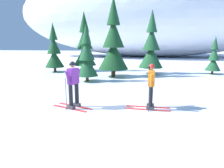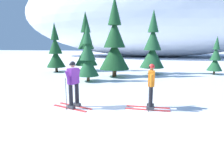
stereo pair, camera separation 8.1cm
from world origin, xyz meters
name	(u,v)px [view 2 (the right image)]	position (x,y,z in m)	size (l,w,h in m)	color
ground_plane	(110,110)	(0.00, 0.00, 0.00)	(120.00, 120.00, 0.00)	white
skier_purple_jacket	(73,84)	(-1.39, 0.04, 0.95)	(1.65, 1.01, 1.79)	red
skier_orange_jacket	(151,86)	(1.50, 0.35, 0.90)	(1.67, 0.81, 1.71)	red
pine_tree_far_left	(56,52)	(-6.23, 9.40, 1.74)	(1.60, 1.60, 4.15)	#47301E
pine_tree_left	(86,47)	(-3.80, 10.38, 2.16)	(1.99, 1.99, 5.16)	#47301E
pine_tree_center_left	(88,58)	(-2.31, 5.47, 1.54)	(1.42, 1.42, 3.69)	#47301E
pine_tree_center_right	(115,44)	(-0.87, 7.58, 2.38)	(2.19, 2.19, 5.68)	#47301E
pine_tree_right	(153,48)	(1.94, 9.50, 2.11)	(1.95, 1.95, 5.04)	#47301E
pine_tree_far_right	(215,59)	(6.87, 9.88, 1.26)	(1.16, 1.16, 3.01)	#47301E
snow_ridge_background	(156,12)	(3.27, 31.31, 7.93)	(49.18, 20.08, 15.87)	white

